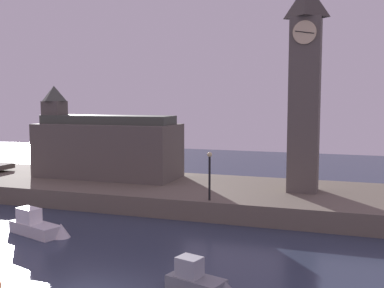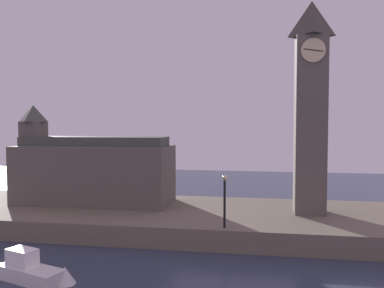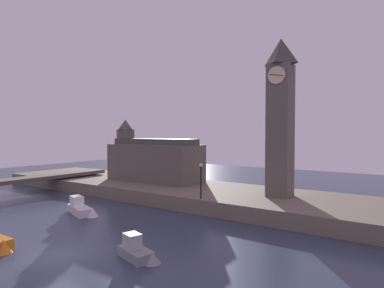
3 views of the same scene
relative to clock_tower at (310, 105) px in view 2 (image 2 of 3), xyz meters
The scene contains 5 objects.
far_embankment 11.85m from the clock_tower, behind, with size 70.00×12.00×1.50m, color #6B6051.
clock_tower is the anchor object (origin of this frame).
parliament_hall 19.38m from the clock_tower, behind, with size 13.50×5.41×8.62m.
streetlamp 10.35m from the clock_tower, 137.04° to the right, with size 0.36×0.36×3.54m.
boat_ferry_white 22.20m from the clock_tower, 140.54° to the right, with size 4.87×2.59×1.81m.
Camera 2 is at (3.82, -11.96, 8.50)m, focal length 37.85 mm.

